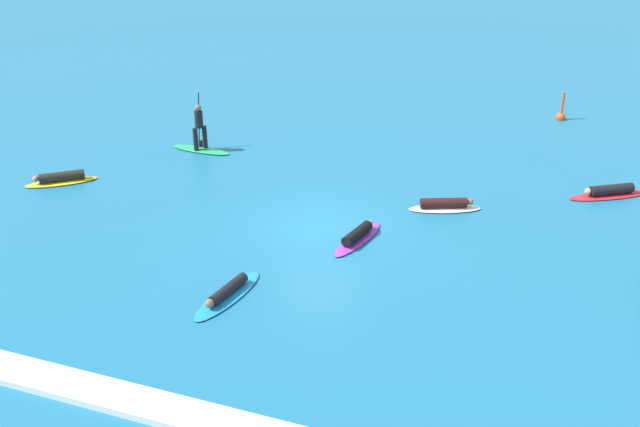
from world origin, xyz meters
name	(u,v)px	position (x,y,z in m)	size (l,w,h in m)	color
ground_plane	(320,227)	(0.00, 0.00, 0.00)	(120.00, 120.00, 0.00)	#1E6B93
surfer_on_yellow_board	(61,179)	(-9.86, 0.10, 0.17)	(2.36, 2.02, 0.42)	yellow
surfer_on_red_board	(610,192)	(8.65, 5.49, 0.16)	(2.92, 2.14, 0.42)	red
surfer_on_purple_board	(358,236)	(1.38, -0.41, 0.16)	(1.19, 2.63, 0.43)	purple
surfer_on_blue_board	(227,293)	(-1.04, -4.60, 0.13)	(1.23, 2.88, 0.37)	#1E8CD1
surfer_on_white_board	(445,205)	(3.50, 2.56, 0.16)	(2.49, 1.50, 0.42)	white
surfer_on_green_board	(200,138)	(-6.55, 4.49, 0.55)	(2.47, 0.76, 2.26)	#23B266
marker_buoy	(561,115)	(6.57, 12.92, 0.19)	(0.41, 0.41, 1.34)	#E55119
wave_crest	(179,413)	(0.00, -9.15, 0.09)	(22.53, 0.90, 0.18)	white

